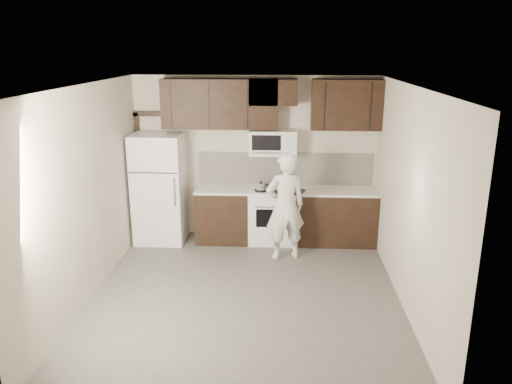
# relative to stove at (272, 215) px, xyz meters

# --- Properties ---
(floor) EXTENTS (4.50, 4.50, 0.00)m
(floor) POSITION_rel_stove_xyz_m (-0.30, -1.94, -0.46)
(floor) COLOR #53514E
(floor) RESTS_ON ground
(back_wall) EXTENTS (4.00, 0.00, 4.00)m
(back_wall) POSITION_rel_stove_xyz_m (-0.30, 0.31, 0.89)
(back_wall) COLOR #BBB19F
(back_wall) RESTS_ON ground
(ceiling) EXTENTS (4.50, 4.50, 0.00)m
(ceiling) POSITION_rel_stove_xyz_m (-0.30, -1.94, 2.24)
(ceiling) COLOR white
(ceiling) RESTS_ON back_wall
(counter_run) EXTENTS (2.95, 0.64, 0.91)m
(counter_run) POSITION_rel_stove_xyz_m (0.30, 0.00, -0.00)
(counter_run) COLOR black
(counter_run) RESTS_ON floor
(stove) EXTENTS (0.76, 0.66, 0.94)m
(stove) POSITION_rel_stove_xyz_m (0.00, 0.00, 0.00)
(stove) COLOR white
(stove) RESTS_ON floor
(backsplash) EXTENTS (2.90, 0.02, 0.54)m
(backsplash) POSITION_rel_stove_xyz_m (0.20, 0.30, 0.72)
(backsplash) COLOR silver
(backsplash) RESTS_ON counter_run
(upper_cabinets) EXTENTS (3.48, 0.35, 0.78)m
(upper_cabinets) POSITION_rel_stove_xyz_m (-0.09, 0.14, 1.82)
(upper_cabinets) COLOR black
(upper_cabinets) RESTS_ON back_wall
(microwave) EXTENTS (0.76, 0.42, 0.40)m
(microwave) POSITION_rel_stove_xyz_m (-0.00, 0.12, 1.19)
(microwave) COLOR white
(microwave) RESTS_ON upper_cabinets
(refrigerator) EXTENTS (0.80, 0.76, 1.80)m
(refrigerator) POSITION_rel_stove_xyz_m (-1.85, -0.05, 0.44)
(refrigerator) COLOR white
(refrigerator) RESTS_ON floor
(door_trim) EXTENTS (0.50, 0.08, 2.12)m
(door_trim) POSITION_rel_stove_xyz_m (-2.22, 0.27, 0.79)
(door_trim) COLOR black
(door_trim) RESTS_ON floor
(saucepan) EXTENTS (0.28, 0.18, 0.17)m
(saucepan) POSITION_rel_stove_xyz_m (-0.18, -0.15, 0.52)
(saucepan) COLOR silver
(saucepan) RESTS_ON stove
(baking_tray) EXTENTS (0.52, 0.45, 0.02)m
(baking_tray) POSITION_rel_stove_xyz_m (0.28, -0.17, 0.46)
(baking_tray) COLOR black
(baking_tray) RESTS_ON counter_run
(pizza) EXTENTS (0.38, 0.38, 0.02)m
(pizza) POSITION_rel_stove_xyz_m (0.28, -0.17, 0.48)
(pizza) COLOR tan
(pizza) RESTS_ON baking_tray
(person) EXTENTS (0.70, 0.56, 1.66)m
(person) POSITION_rel_stove_xyz_m (0.21, -0.69, 0.37)
(person) COLOR white
(person) RESTS_ON floor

